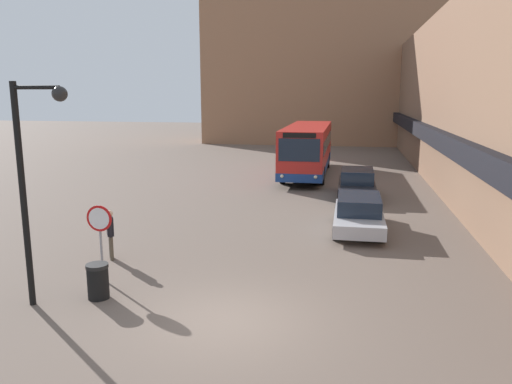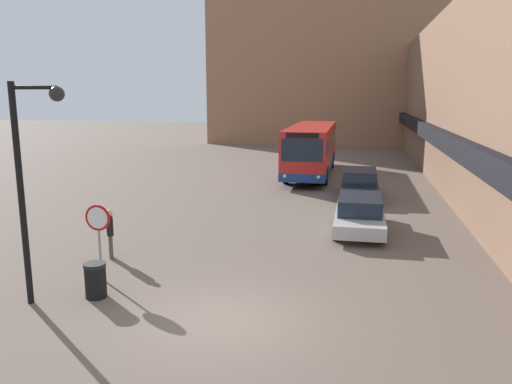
# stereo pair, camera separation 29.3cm
# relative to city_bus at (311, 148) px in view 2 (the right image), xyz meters

# --- Properties ---
(ground_plane) EXTENTS (160.00, 160.00, 0.00)m
(ground_plane) POSITION_rel_city_bus_xyz_m (-0.04, -22.29, -1.79)
(ground_plane) COLOR #66564C
(building_row_right) EXTENTS (5.50, 60.00, 10.03)m
(building_row_right) POSITION_rel_city_bus_xyz_m (9.94, 1.71, 3.21)
(building_row_right) COLOR brown
(building_row_right) RESTS_ON ground_plane
(building_backdrop_far) EXTENTS (26.00, 8.00, 17.20)m
(building_backdrop_far) POSITION_rel_city_bus_xyz_m (-0.04, 23.07, 6.81)
(building_backdrop_far) COLOR #996B4C
(building_backdrop_far) RESTS_ON ground_plane
(city_bus) EXTENTS (2.64, 11.67, 3.28)m
(city_bus) POSITION_rel_city_bus_xyz_m (0.00, 0.00, 0.00)
(city_bus) COLOR red
(city_bus) RESTS_ON ground_plane
(parked_car_front) EXTENTS (1.92, 4.73, 1.37)m
(parked_car_front) POSITION_rel_city_bus_xyz_m (3.16, -13.44, -1.09)
(parked_car_front) COLOR #B7B7BC
(parked_car_front) RESTS_ON ground_plane
(parked_car_middle) EXTENTS (1.91, 4.58, 1.49)m
(parked_car_middle) POSITION_rel_city_bus_xyz_m (3.16, -6.94, -1.05)
(parked_car_middle) COLOR black
(parked_car_middle) RESTS_ON ground_plane
(stop_sign) EXTENTS (0.76, 0.08, 2.24)m
(stop_sign) POSITION_rel_city_bus_xyz_m (-4.23, -20.37, -0.16)
(stop_sign) COLOR gray
(stop_sign) RESTS_ON ground_plane
(street_lamp) EXTENTS (1.46, 0.36, 5.64)m
(street_lamp) POSITION_rel_city_bus_xyz_m (-4.90, -22.26, 1.76)
(street_lamp) COLOR black
(street_lamp) RESTS_ON ground_plane
(pedestrian) EXTENTS (0.40, 0.48, 1.64)m
(pedestrian) POSITION_rel_city_bus_xyz_m (-4.88, -18.52, -0.80)
(pedestrian) COLOR brown
(pedestrian) RESTS_ON ground_plane
(trash_bin) EXTENTS (0.59, 0.59, 0.95)m
(trash_bin) POSITION_rel_city_bus_xyz_m (-3.72, -21.58, -1.31)
(trash_bin) COLOR black
(trash_bin) RESTS_ON ground_plane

